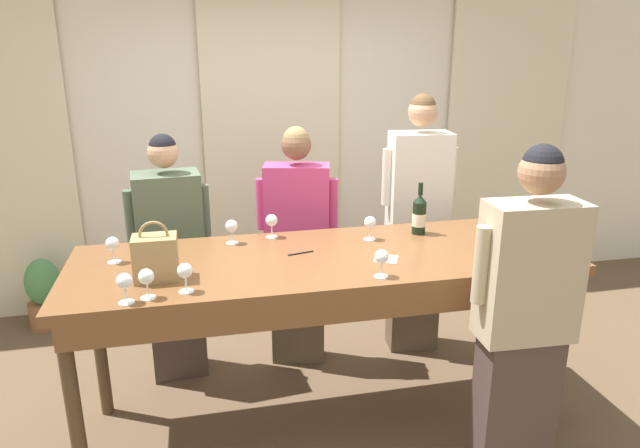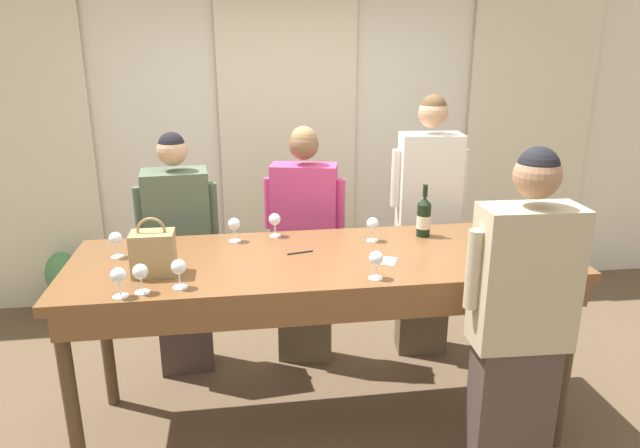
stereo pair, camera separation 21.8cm
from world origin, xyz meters
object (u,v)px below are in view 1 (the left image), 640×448
Objects in this scene: wine_glass_front_left at (370,223)px; guest_pink_top at (297,246)px; wine_glass_center_left at (382,258)px; wine_glass_by_handbag at (146,278)px; wine_glass_back_right at (488,206)px; wine_glass_by_bottle at (272,221)px; handbag at (156,257)px; potted_plant at (45,294)px; wine_glass_center_mid at (486,245)px; wine_glass_front_mid at (185,272)px; guest_olive_jacket at (172,260)px; guest_cream_sweater at (417,225)px; host_pouring at (524,324)px; wine_glass_front_right at (113,245)px; tasting_bar at (325,274)px; wine_glass_near_host at (498,221)px; wine_bottle at (419,215)px; wine_glass_back_left at (232,227)px; wine_glass_back_mid at (124,282)px; wine_glass_center_right at (524,238)px.

guest_pink_top reaches higher than wine_glass_front_left.
wine_glass_center_left is 1.09m from wine_glass_by_handbag.
wine_glass_back_right is 1.39m from wine_glass_by_bottle.
handbag reaches higher than potted_plant.
wine_glass_front_mid is at bearing -178.51° from wine_glass_center_mid.
guest_olive_jacket is (-1.04, 1.09, -0.33)m from wine_glass_center_left.
guest_cream_sweater reaches higher than host_pouring.
potted_plant is at bearing 117.00° from wine_glass_front_right.
potted_plant is (-1.85, 1.68, -0.68)m from tasting_bar.
wine_glass_front_mid is 1.51m from wine_glass_center_mid.
wine_glass_near_host is at bearing 26.79° from wine_glass_center_left.
wine_bottle reaches higher than wine_glass_by_bottle.
wine_glass_front_right is 1.00× the size of wine_glass_back_left.
wine_glass_front_mid is 1.00× the size of wine_glass_back_right.
wine_glass_near_host is at bearing 70.68° from host_pouring.
wine_bottle reaches higher than wine_glass_front_right.
host_pouring is (0.81, -0.64, -0.06)m from tasting_bar.
wine_glass_front_left and wine_glass_back_mid have the same top height.
wine_bottle reaches higher than handbag.
wine_glass_front_left and wine_glass_by_bottle have the same top height.
potted_plant is (-1.00, 1.78, -0.88)m from handbag.
wine_glass_near_host is at bearing 84.98° from wine_glass_center_right.
wine_glass_center_left and wine_glass_center_mid have the same top height.
host_pouring is at bearing -118.75° from wine_glass_center_right.
handbag is at bearing 82.45° from wine_glass_by_handbag.
wine_glass_back_right is 1.14m from host_pouring.
wine_glass_center_left and wine_glass_back_left have the same top height.
wine_glass_near_host is 0.73m from guest_cream_sweater.
wine_glass_back_left is at bearing 57.44° from wine_glass_by_handbag.
wine_glass_by_bottle is at bearing 120.39° from tasting_bar.
wine_glass_center_mid is 1.95m from guest_olive_jacket.
wine_glass_front_left is at bearing 26.65° from wine_glass_front_mid.
wine_glass_front_mid is at bearing -51.49° from wine_glass_front_right.
wine_glass_center_mid is at bearing -32.41° from guest_olive_jacket.
potted_plant is (-1.63, 1.29, -0.87)m from wine_glass_by_bottle.
wine_glass_back_left is at bearing -135.94° from guest_pink_top.
wine_glass_front_right is 1.00× the size of wine_glass_near_host.
wine_glass_by_handbag is at bearing -93.01° from guest_olive_jacket.
guest_olive_jacket reaches higher than wine_glass_front_right.
host_pouring reaches higher than tasting_bar.
tasting_bar is at bearing 22.44° from wine_glass_front_mid.
wine_glass_front_mid is 2.01m from wine_glass_back_right.
wine_glass_back_right is at bearing 2.88° from wine_glass_back_left.
wine_glass_back_right is at bearing -47.75° from guest_cream_sweater.
wine_glass_back_left is 1.00× the size of wine_glass_by_bottle.
guest_olive_jacket reaches higher than wine_glass_by_handbag.
host_pouring is at bearing -41.03° from potted_plant.
tasting_bar is 19.09× the size of wine_glass_center_mid.
wine_glass_front_right is 0.53m from wine_glass_by_handbag.
wine_glass_back_right reaches higher than tasting_bar.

